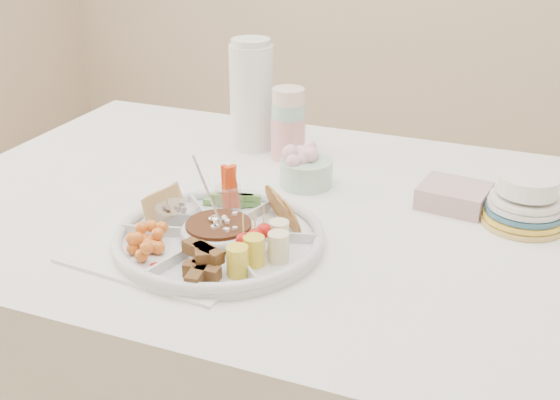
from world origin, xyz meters
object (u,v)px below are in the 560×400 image
at_px(party_tray, 219,234).
at_px(plate_stack, 526,200).
at_px(dining_table, 286,357).
at_px(thermos, 252,93).

distance_m(party_tray, plate_stack, 0.59).
distance_m(dining_table, plate_stack, 0.63).
bearing_deg(party_tray, thermos, 107.20).
relative_size(dining_table, plate_stack, 9.49).
distance_m(party_tray, thermos, 0.53).
bearing_deg(thermos, plate_stack, -16.68).
height_order(dining_table, thermos, thermos).
relative_size(party_tray, plate_stack, 2.37).
bearing_deg(dining_table, plate_stack, 12.19).
bearing_deg(plate_stack, dining_table, -167.81).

